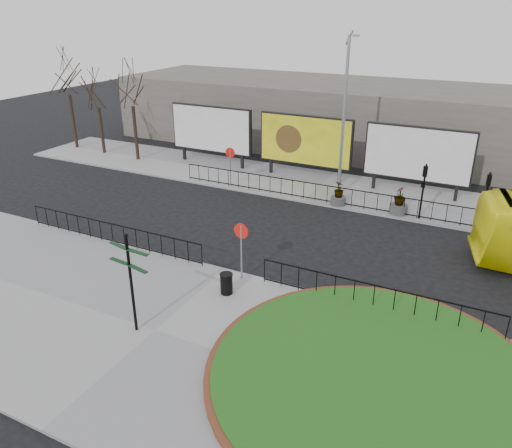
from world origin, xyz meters
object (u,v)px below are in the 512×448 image
Objects in this scene: billboard_mid at (305,141)px; planter_c at (399,203)px; planter_b at (339,196)px; fingerpost_sign at (130,274)px; lamp_post at (344,116)px; litter_bin at (226,283)px.

billboard_mid reaches higher than planter_c.
planter_b is (3.50, -3.57, -1.95)m from billboard_mid.
billboard_mid is at bearing 104.78° from fingerpost_sign.
planter_b is at bearing -45.58° from billboard_mid.
lamp_post is at bearing 94.57° from fingerpost_sign.
planter_b is at bearing 91.89° from fingerpost_sign.
billboard_mid is 3.97× the size of planter_c.
lamp_post is 4.50m from planter_b.
fingerpost_sign is (-2.11, -16.26, -2.45)m from lamp_post.
billboard_mid is at bearing 134.42° from planter_b.
lamp_post is at bearing 107.12° from planter_b.
planter_c is at bearing -20.43° from lamp_post.
fingerpost_sign is at bearing -111.87° from planter_c.
planter_c is at bearing 80.09° from fingerpost_sign.
lamp_post is 10.69× the size of litter_bin.
lamp_post is 5.81m from planter_c.
fingerpost_sign reaches higher than planter_c.
litter_bin is 12.10m from planter_c.
billboard_mid is at bearing 153.58° from planter_c.
billboard_mid is 7.88m from planter_c.
fingerpost_sign is 4.32× the size of litter_bin.
lamp_post reaches higher than billboard_mid.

